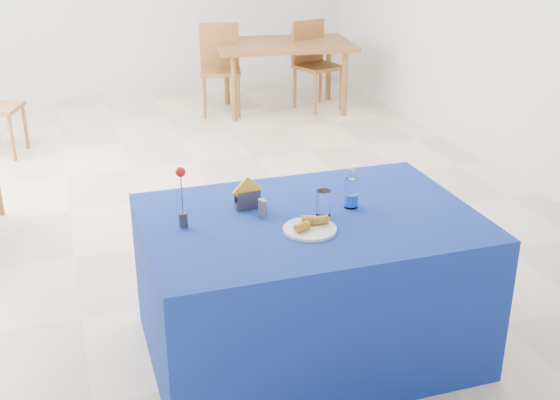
% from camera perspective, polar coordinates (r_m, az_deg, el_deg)
% --- Properties ---
extents(floor, '(7.00, 7.00, 0.00)m').
position_cam_1_polar(floor, '(5.64, -5.44, 0.46)').
color(floor, beige).
rests_on(floor, ground).
extents(plate, '(0.25, 0.25, 0.01)m').
position_cam_1_polar(plate, '(3.23, 2.43, -2.40)').
color(plate, silver).
rests_on(plate, blue_table).
extents(drinking_glass, '(0.07, 0.07, 0.13)m').
position_cam_1_polar(drinking_glass, '(3.36, 3.55, -0.27)').
color(drinking_glass, white).
rests_on(drinking_glass, blue_table).
extents(salt_shaker, '(0.03, 0.03, 0.08)m').
position_cam_1_polar(salt_shaker, '(3.37, -1.51, -0.60)').
color(salt_shaker, slate).
rests_on(salt_shaker, blue_table).
extents(pepper_shaker, '(0.03, 0.03, 0.08)m').
position_cam_1_polar(pepper_shaker, '(3.35, -1.28, -0.74)').
color(pepper_shaker, slate).
rests_on(pepper_shaker, blue_table).
extents(blue_table, '(1.60, 1.10, 0.76)m').
position_cam_1_polar(blue_table, '(3.55, 2.37, -6.89)').
color(blue_table, navy).
rests_on(blue_table, floor).
extents(water_bottle, '(0.07, 0.07, 0.21)m').
position_cam_1_polar(water_bottle, '(3.47, 5.81, 0.51)').
color(water_bottle, white).
rests_on(water_bottle, blue_table).
extents(napkin_holder, '(0.15, 0.07, 0.16)m').
position_cam_1_polar(napkin_holder, '(3.45, -2.66, 0.12)').
color(napkin_holder, '#38373C').
rests_on(napkin_holder, blue_table).
extents(rose_vase, '(0.05, 0.05, 0.30)m').
position_cam_1_polar(rose_vase, '(3.24, -7.97, 0.08)').
color(rose_vase, '#28282D').
rests_on(rose_vase, blue_table).
extents(oak_table, '(1.57, 1.12, 0.76)m').
position_cam_1_polar(oak_table, '(7.84, 0.32, 12.15)').
color(oak_table, brown).
rests_on(oak_table, floor).
extents(chair_bg_left, '(0.51, 0.51, 0.96)m').
position_cam_1_polar(chair_bg_left, '(7.81, -4.90, 11.10)').
color(chair_bg_left, '#9A612C').
rests_on(chair_bg_left, floor).
extents(chair_bg_right, '(0.54, 0.54, 0.96)m').
position_cam_1_polar(chair_bg_right, '(7.98, 2.74, 11.43)').
color(chair_bg_right, '#9A612C').
rests_on(chair_bg_right, floor).
extents(banana_pieces, '(0.18, 0.13, 0.04)m').
position_cam_1_polar(banana_pieces, '(3.23, 2.54, -1.81)').
color(banana_pieces, yellow).
rests_on(banana_pieces, plate).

